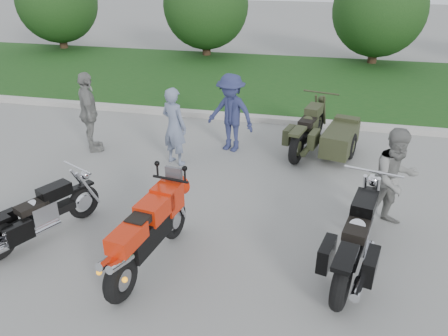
% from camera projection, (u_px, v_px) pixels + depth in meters
% --- Properties ---
extents(ground, '(80.00, 80.00, 0.00)m').
position_uv_depth(ground, '(170.00, 246.00, 6.95)').
color(ground, gray).
rests_on(ground, ground).
extents(curb, '(60.00, 0.30, 0.15)m').
position_uv_depth(curb, '(241.00, 117.00, 12.16)').
color(curb, '#B8B5AD').
rests_on(curb, ground).
extents(grass_strip, '(60.00, 8.00, 0.14)m').
position_uv_depth(grass_strip, '(263.00, 80.00, 15.79)').
color(grass_strip, '#28511B').
rests_on(grass_strip, ground).
extents(tree_far_left, '(3.60, 3.60, 4.00)m').
position_uv_depth(tree_far_left, '(57.00, 2.00, 19.78)').
color(tree_far_left, '#3F2B1C').
rests_on(tree_far_left, ground).
extents(tree_mid_left, '(3.60, 3.60, 4.00)m').
position_uv_depth(tree_mid_left, '(206.00, 6.00, 18.38)').
color(tree_mid_left, '#3F2B1C').
rests_on(tree_mid_left, ground).
extents(tree_mid_right, '(3.60, 3.60, 4.00)m').
position_uv_depth(tree_mid_right, '(379.00, 10.00, 16.97)').
color(tree_mid_right, '#3F2B1C').
rests_on(tree_mid_right, ground).
extents(sportbike_red, '(0.59, 2.20, 1.04)m').
position_uv_depth(sportbike_red, '(147.00, 232.00, 6.22)').
color(sportbike_red, black).
rests_on(sportbike_red, ground).
extents(cruiser_left, '(1.06, 1.99, 0.83)m').
position_uv_depth(cruiser_left, '(37.00, 217.00, 6.92)').
color(cruiser_left, black).
rests_on(cruiser_left, ground).
extents(cruiser_right, '(0.75, 2.53, 0.99)m').
position_uv_depth(cruiser_right, '(356.00, 241.00, 6.20)').
color(cruiser_right, black).
rests_on(cruiser_right, ground).
extents(cruiser_sidecar, '(1.56, 2.49, 0.97)m').
position_uv_depth(cruiser_sidecar, '(326.00, 136.00, 9.92)').
color(cruiser_sidecar, black).
rests_on(cruiser_sidecar, ground).
extents(person_stripe, '(0.74, 0.63, 1.71)m').
position_uv_depth(person_stripe, '(174.00, 127.00, 9.32)').
color(person_stripe, slate).
rests_on(person_stripe, ground).
extents(person_grey, '(1.06, 0.99, 1.75)m').
position_uv_depth(person_grey, '(394.00, 179.00, 7.11)').
color(person_grey, gray).
rests_on(person_grey, ground).
extents(person_denim, '(1.32, 1.01, 1.81)m').
position_uv_depth(person_denim, '(231.00, 113.00, 9.95)').
color(person_denim, navy).
rests_on(person_denim, ground).
extents(person_back, '(0.96, 1.16, 1.85)m').
position_uv_depth(person_back, '(89.00, 113.00, 9.92)').
color(person_back, gray).
rests_on(person_back, ground).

